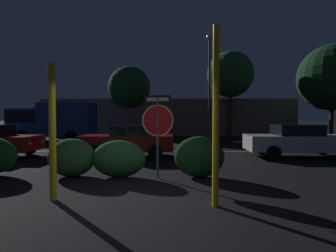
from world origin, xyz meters
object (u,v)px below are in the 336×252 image
(tree_0, at_px, (129,88))
(tree_1, at_px, (230,75))
(hedge_bush_2, at_px, (119,159))
(hedge_bush_1, at_px, (72,158))
(stop_sign, at_px, (158,121))
(yellow_pole_right, at_px, (216,116))
(delivery_truck, at_px, (52,120))
(yellow_pole_left, at_px, (52,132))
(passing_car_2, at_px, (128,141))
(hedge_bush_3, at_px, (199,157))
(tree_2, at_px, (332,78))
(street_lamp, at_px, (210,71))
(passing_car_3, at_px, (299,141))

(tree_0, bearing_deg, tree_1, -3.51)
(hedge_bush_2, bearing_deg, hedge_bush_1, 177.19)
(stop_sign, bearing_deg, yellow_pole_right, -52.99)
(delivery_truck, bearing_deg, yellow_pole_left, -153.84)
(stop_sign, bearing_deg, hedge_bush_1, -175.76)
(hedge_bush_1, bearing_deg, passing_car_2, 75.92)
(hedge_bush_3, distance_m, tree_2, 18.80)
(hedge_bush_1, height_order, street_lamp, street_lamp)
(yellow_pole_right, bearing_deg, delivery_truck, 124.63)
(tree_0, bearing_deg, hedge_bush_3, -74.25)
(hedge_bush_1, xyz_separation_m, hedge_bush_2, (1.41, -0.07, -0.02))
(hedge_bush_2, xyz_separation_m, hedge_bush_3, (2.34, 0.05, 0.06))
(hedge_bush_3, height_order, passing_car_2, passing_car_2)
(stop_sign, xyz_separation_m, hedge_bush_1, (-2.54, 0.19, -1.08))
(yellow_pole_right, height_order, tree_2, tree_2)
(stop_sign, height_order, passing_car_3, stop_sign)
(yellow_pole_left, bearing_deg, stop_sign, 43.63)
(yellow_pole_right, distance_m, tree_2, 20.44)
(delivery_truck, bearing_deg, hedge_bush_2, -146.63)
(yellow_pole_right, bearing_deg, tree_2, 53.60)
(yellow_pole_right, bearing_deg, yellow_pole_left, 174.47)
(yellow_pole_left, bearing_deg, hedge_bush_1, 101.80)
(yellow_pole_right, relative_size, delivery_truck, 0.57)
(passing_car_3, height_order, tree_0, tree_0)
(stop_sign, relative_size, passing_car_3, 0.51)
(street_lamp, xyz_separation_m, tree_1, (2.62, 5.13, 0.58))
(yellow_pole_right, relative_size, hedge_bush_2, 2.27)
(tree_2, bearing_deg, hedge_bush_3, -131.16)
(street_lamp, height_order, tree_2, street_lamp)
(delivery_truck, bearing_deg, hedge_bush_3, -139.12)
(passing_car_2, height_order, tree_0, tree_0)
(hedge_bush_1, bearing_deg, tree_0, 93.80)
(delivery_truck, bearing_deg, street_lamp, -89.50)
(hedge_bush_2, distance_m, passing_car_2, 4.06)
(hedge_bush_3, distance_m, passing_car_3, 6.19)
(yellow_pole_right, height_order, passing_car_3, yellow_pole_right)
(street_lamp, xyz_separation_m, tree_2, (10.13, 2.12, -0.18))
(yellow_pole_left, relative_size, delivery_truck, 0.47)
(passing_car_3, height_order, delivery_truck, delivery_truck)
(hedge_bush_1, relative_size, hedge_bush_3, 0.95)
(yellow_pole_right, distance_m, street_lamp, 14.64)
(stop_sign, bearing_deg, tree_1, 79.73)
(passing_car_2, xyz_separation_m, delivery_truck, (-7.04, 7.80, 0.84))
(yellow_pole_left, bearing_deg, passing_car_2, 84.98)
(yellow_pole_left, distance_m, hedge_bush_2, 2.48)
(tree_0, height_order, tree_2, tree_2)
(hedge_bush_1, xyz_separation_m, tree_0, (-1.15, 17.34, 4.03))
(tree_2, bearing_deg, hedge_bush_2, -136.13)
(yellow_pole_right, xyz_separation_m, hedge_bush_2, (-2.39, 2.43, -1.22))
(yellow_pole_right, xyz_separation_m, street_lamp, (1.85, 14.13, 3.35))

